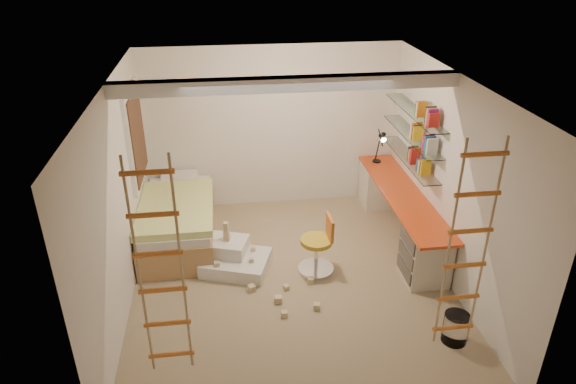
{
  "coord_description": "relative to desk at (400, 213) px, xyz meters",
  "views": [
    {
      "loc": [
        -0.76,
        -5.38,
        4.04
      ],
      "look_at": [
        0.0,
        0.3,
        1.15
      ],
      "focal_mm": 32.0,
      "sensor_mm": 36.0,
      "label": 1
    }
  ],
  "objects": [
    {
      "name": "floor",
      "position": [
        -1.72,
        -0.86,
        -0.4
      ],
      "size": [
        4.5,
        4.5,
        0.0
      ],
      "primitive_type": "plane",
      "color": "#9C8864",
      "rests_on": "ground"
    },
    {
      "name": "ceiling_beam",
      "position": [
        -1.72,
        -0.56,
        2.12
      ],
      "size": [
        4.0,
        0.18,
        0.16
      ],
      "primitive_type": "cube",
      "color": "white",
      "rests_on": "ceiling"
    },
    {
      "name": "window_frame",
      "position": [
        -3.69,
        0.64,
        1.15
      ],
      "size": [
        0.06,
        1.15,
        1.35
      ],
      "primitive_type": "cube",
      "color": "white",
      "rests_on": "wall_left"
    },
    {
      "name": "window_blind",
      "position": [
        -3.65,
        0.64,
        1.15
      ],
      "size": [
        0.02,
        1.0,
        1.2
      ],
      "primitive_type": "cube",
      "color": "#4C2D1E",
      "rests_on": "window_frame"
    },
    {
      "name": "rope_ladder_left",
      "position": [
        -3.07,
        -2.61,
        1.11
      ],
      "size": [
        0.41,
        0.04,
        2.13
      ],
      "primitive_type": null,
      "color": "#CA6722",
      "rests_on": "ceiling"
    },
    {
      "name": "rope_ladder_right",
      "position": [
        -0.37,
        -2.61,
        1.11
      ],
      "size": [
        0.41,
        0.04,
        2.13
      ],
      "primitive_type": null,
      "color": "orange",
      "rests_on": "ceiling"
    },
    {
      "name": "waste_bin",
      "position": [
        -0.08,
        -2.18,
        -0.23
      ],
      "size": [
        0.28,
        0.28,
        0.35
      ],
      "primitive_type": "cylinder",
      "color": "white",
      "rests_on": "floor"
    },
    {
      "name": "desk",
      "position": [
        0.0,
        0.0,
        0.0
      ],
      "size": [
        0.56,
        2.8,
        0.75
      ],
      "color": "#D34418",
      "rests_on": "floor"
    },
    {
      "name": "shelves",
      "position": [
        0.15,
        0.27,
        1.1
      ],
      "size": [
        0.25,
        1.8,
        0.71
      ],
      "color": "white",
      "rests_on": "wall_right"
    },
    {
      "name": "bed",
      "position": [
        -3.2,
        0.36,
        -0.07
      ],
      "size": [
        1.02,
        2.0,
        0.69
      ],
      "color": "#AD7F51",
      "rests_on": "floor"
    },
    {
      "name": "task_lamp",
      "position": [
        -0.05,
        0.96,
        0.73
      ],
      "size": [
        0.14,
        0.36,
        0.57
      ],
      "color": "black",
      "rests_on": "desk"
    },
    {
      "name": "swivel_chair",
      "position": [
        -1.33,
        -0.67,
        -0.1
      ],
      "size": [
        0.49,
        0.49,
        0.81
      ],
      "color": "gold",
      "rests_on": "floor"
    },
    {
      "name": "play_platform",
      "position": [
        -2.44,
        -0.45,
        -0.26
      ],
      "size": [
        1.02,
        0.9,
        0.38
      ],
      "color": "silver",
      "rests_on": "floor"
    },
    {
      "name": "toy_blocks",
      "position": [
        -2.12,
        -0.82,
        -0.19
      ],
      "size": [
        1.25,
        1.26,
        0.65
      ],
      "color": "#CCB284",
      "rests_on": "floor"
    },
    {
      "name": "books",
      "position": [
        0.15,
        0.27,
        1.18
      ],
      "size": [
        0.14,
        0.7,
        0.92
      ],
      "color": "yellow",
      "rests_on": "shelves"
    }
  ]
}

